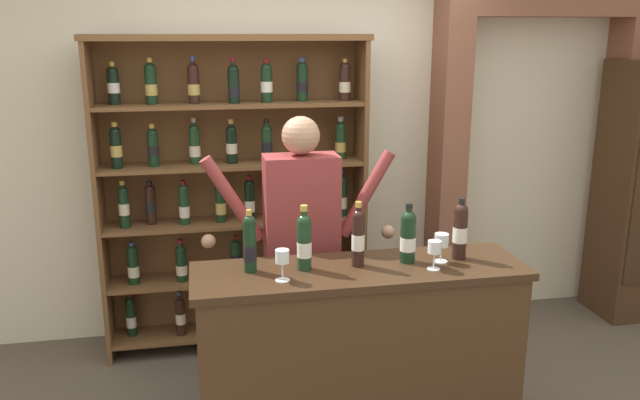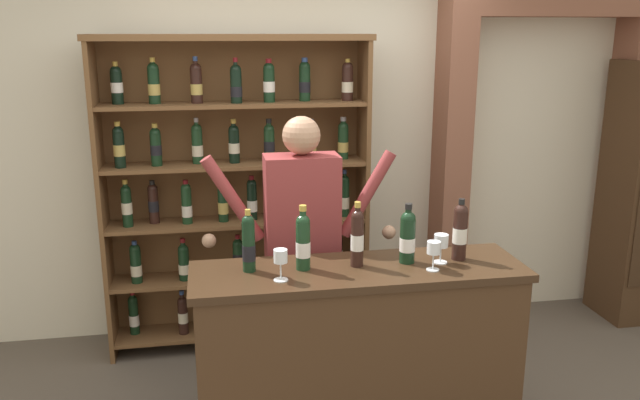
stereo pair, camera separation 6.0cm
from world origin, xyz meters
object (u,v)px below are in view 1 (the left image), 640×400
wine_glass_center (441,242)px  tasting_bottle_riserva (304,241)px  tasting_bottle_prosecco (358,236)px  tasting_bottle_grappa (460,230)px  tasting_bottle_vin_santo (250,244)px  tasting_bottle_chianti (408,236)px  wine_glass_left (434,249)px  shopkeeper (301,230)px  wine_glass_spare (282,258)px  tasting_counter (358,357)px  wine_shelf (234,187)px

wine_glass_center → tasting_bottle_riserva: bearing=177.4°
tasting_bottle_prosecco → tasting_bottle_grappa: bearing=0.5°
tasting_bottle_vin_santo → tasting_bottle_prosecco: 0.54m
tasting_bottle_riserva → wine_glass_center: size_ratio=2.17×
tasting_bottle_vin_santo → wine_glass_center: size_ratio=2.08×
tasting_bottle_chianti → wine_glass_left: (0.09, -0.13, -0.03)m
tasting_bottle_prosecco → tasting_bottle_chianti: (0.26, 0.01, -0.01)m
shopkeeper → tasting_bottle_chianti: shopkeeper is taller
tasting_bottle_chianti → tasting_bottle_grappa: bearing=-0.2°
tasting_bottle_chianti → wine_glass_spare: size_ratio=2.01×
tasting_bottle_chianti → wine_glass_spare: 0.68m
tasting_counter → tasting_bottle_riserva: 0.70m
tasting_bottle_prosecco → wine_glass_left: tasting_bottle_prosecco is taller
tasting_bottle_riserva → tasting_bottle_chianti: 0.54m
tasting_counter → shopkeeper: bearing=112.6°
tasting_bottle_chianti → tasting_bottle_prosecco: bearing=-178.7°
wine_shelf → wine_glass_left: 1.64m
wine_shelf → tasting_counter: wine_shelf is taller
wine_glass_spare → shopkeeper: bearing=72.6°
shopkeeper → wine_glass_spare: size_ratio=10.93×
wine_shelf → wine_glass_left: wine_shelf is taller
tasting_bottle_riserva → wine_glass_spare: bearing=-133.9°
shopkeeper → tasting_bottle_chianti: (0.47, -0.47, 0.09)m
tasting_counter → wine_glass_left: (0.35, -0.09, 0.60)m
tasting_bottle_riserva → tasting_bottle_grappa: tasting_bottle_riserva is taller
wine_glass_center → wine_glass_left: (-0.07, -0.09, -0.00)m
tasting_counter → tasting_bottle_riserva: bearing=173.2°
tasting_bottle_prosecco → tasting_counter: bearing=-82.4°
wine_glass_spare → wine_shelf: bearing=95.9°
tasting_counter → tasting_bottle_riserva: size_ratio=5.11×
tasting_counter → wine_glass_center: size_ratio=11.11×
tasting_bottle_riserva → tasting_bottle_prosecco: size_ratio=0.99×
wine_shelf → shopkeeper: size_ratio=1.25×
tasting_counter → tasting_bottle_chianti: (0.26, 0.04, 0.64)m
tasting_bottle_prosecco → wine_glass_spare: (-0.40, -0.13, -0.04)m
wine_shelf → tasting_counter: (0.55, -1.28, -0.64)m
tasting_bottle_vin_santo → wine_glass_left: tasting_bottle_vin_santo is taller
tasting_bottle_grappa → wine_glass_spare: size_ratio=2.09×
wine_shelf → tasting_bottle_grappa: (1.09, -1.24, 0.02)m
shopkeeper → tasting_bottle_grappa: (0.75, -0.48, 0.10)m
wine_shelf → wine_glass_spare: (0.14, -1.38, -0.03)m
tasting_bottle_vin_santo → tasting_bottle_chianti: tasting_bottle_vin_santo is taller
tasting_bottle_prosecco → tasting_bottle_grappa: (0.54, 0.01, 0.00)m
shopkeeper → tasting_bottle_prosecco: 0.53m
shopkeeper → tasting_bottle_riserva: (-0.06, -0.48, 0.09)m
tasting_bottle_grappa → wine_glass_left: 0.23m
tasting_counter → wine_glass_left: size_ratio=11.27×
wine_glass_left → wine_glass_center: bearing=52.2°
tasting_bottle_riserva → wine_glass_spare: 0.19m
tasting_counter → wine_glass_spare: wine_glass_spare is taller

